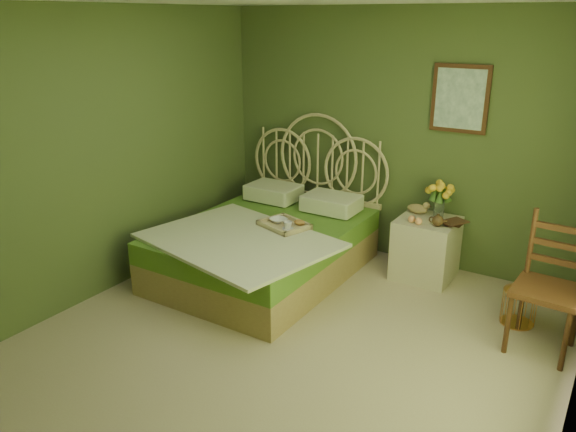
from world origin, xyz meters
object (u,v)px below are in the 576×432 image
Objects in this scene: birdcage at (520,302)px; bed at (268,242)px; chair at (551,276)px; nightstand at (427,242)px.

bed is at bearing -173.36° from birdcage.
bed is 2.41m from birdcage.
nightstand is at bearing 152.97° from chair.
nightstand is at bearing 28.21° from bed.
chair reaches higher than birdcage.
bed is 2.63m from chair.
birdcage is at bearing 6.64° from bed.
chair is 0.51m from birdcage.
chair is (2.62, 0.04, 0.28)m from bed.
nightstand is 1.42m from chair.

